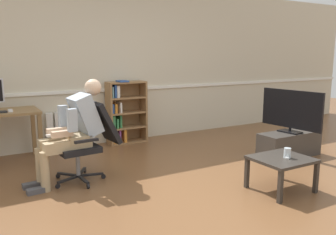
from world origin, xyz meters
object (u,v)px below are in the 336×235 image
computer_mouse (10,111)px  spare_remote (287,157)px  person_seated (73,129)px  bookshelf (124,113)px  radiator (71,130)px  drinking_glass (287,153)px  office_chair (89,138)px  tv_stand (289,144)px  coffee_table (282,162)px  tv_screen (291,110)px

computer_mouse → spare_remote: size_ratio=0.67×
person_seated → spare_remote: bearing=49.1°
bookshelf → radiator: (-0.89, 0.10, -0.21)m
radiator → drinking_glass: bearing=-61.7°
office_chair → spare_remote: (1.80, -1.47, -0.13)m
radiator → person_seated: bearing=-103.0°
computer_mouse → tv_stand: bearing=-23.6°
office_chair → person_seated: size_ratio=0.78×
person_seated → tv_stand: size_ratio=1.24×
person_seated → coffee_table: (1.95, -1.42, -0.33)m
tv_stand → radiator: bearing=142.4°
tv_stand → spare_remote: spare_remote is taller
computer_mouse → coffee_table: 3.57m
bookshelf → coffee_table: 2.99m
computer_mouse → tv_stand: computer_mouse is taller
radiator → coffee_table: size_ratio=1.25×
tv_stand → bookshelf: bearing=132.6°
tv_screen → coffee_table: size_ratio=1.60×
tv_stand → spare_remote: size_ratio=6.61×
computer_mouse → bookshelf: 1.88m
radiator → person_seated: size_ratio=0.63×
tv_screen → computer_mouse: bearing=59.4°
bookshelf → drinking_glass: size_ratio=9.62×
computer_mouse → tv_stand: (3.66, -1.60, -0.59)m
office_chair → tv_stand: size_ratio=0.97×
person_seated → spare_remote: size_ratio=8.23×
radiator → coffee_table: bearing=-62.1°
bookshelf → person_seated: (-1.25, -1.47, 0.13)m
spare_remote → drinking_glass: bearing=95.9°
tv_screen → spare_remote: size_ratio=6.60×
office_chair → radiator: bearing=169.0°
spare_remote → tv_screen: bearing=-95.8°
coffee_table → person_seated: bearing=144.0°
computer_mouse → radiator: size_ratio=0.13×
radiator → tv_screen: bearing=-37.6°
computer_mouse → coffee_table: (2.52, -2.49, -0.44)m
radiator → tv_stand: size_ratio=0.78×
coffee_table → spare_remote: (0.05, -0.03, 0.06)m
bookshelf → person_seated: 1.94m
office_chair → spare_remote: 2.33m
bookshelf → tv_screen: bearing=-47.4°
office_chair → drinking_glass: size_ratio=8.48×
tv_screen → coffee_table: (-1.15, -0.89, -0.38)m
tv_stand → tv_screen: bearing=7.0°
computer_mouse → person_seated: size_ratio=0.08×
tv_screen → coffee_table: bearing=120.8°
radiator → coffee_table: (1.59, -3.00, 0.02)m
computer_mouse → coffee_table: size_ratio=0.16×
spare_remote → computer_mouse: bearing=-0.1°
radiator → person_seated: person_seated is taller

